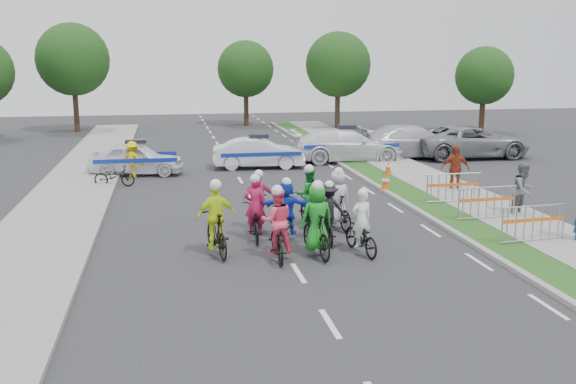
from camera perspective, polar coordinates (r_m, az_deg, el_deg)
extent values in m
plane|color=#28282B|center=(15.29, 0.93, -7.24)|extent=(90.00, 90.00, 0.00)
cube|color=gray|center=(21.34, 11.70, -1.79)|extent=(0.20, 60.00, 0.12)
cube|color=#264A17|center=(21.62, 13.41, -1.71)|extent=(1.20, 60.00, 0.11)
cube|color=gray|center=(22.40, 17.63, -1.45)|extent=(2.40, 60.00, 0.13)
cube|color=gray|center=(20.09, -20.64, -3.15)|extent=(3.00, 60.00, 0.13)
imported|color=black|center=(16.79, 6.46, -3.95)|extent=(0.89, 1.79, 0.90)
imported|color=white|center=(16.62, 6.55, -2.41)|extent=(0.60, 0.45, 1.50)
sphere|color=white|center=(16.41, 6.66, -0.12)|extent=(0.26, 0.26, 0.26)
imported|color=black|center=(16.45, 2.53, -3.77)|extent=(0.78, 1.96, 1.14)
imported|color=#1A9021|center=(16.29, 2.59, -2.24)|extent=(0.90, 0.65, 1.71)
sphere|color=white|center=(16.06, 2.65, 0.54)|extent=(0.30, 0.30, 0.30)
imported|color=black|center=(16.24, -1.01, -4.25)|extent=(0.72, 1.91, 0.99)
imported|color=#FC466A|center=(16.05, -0.98, -2.55)|extent=(0.82, 0.65, 1.65)
sphere|color=white|center=(15.83, -0.96, 0.13)|extent=(0.29, 0.29, 0.29)
imported|color=black|center=(16.61, -6.37, -3.67)|extent=(0.87, 1.98, 1.15)
imported|color=#E1FF1A|center=(16.45, -6.39, -2.14)|extent=(1.07, 0.59, 1.73)
sphere|color=white|center=(16.22, -6.45, 0.63)|extent=(0.30, 0.30, 0.30)
imported|color=black|center=(17.78, 3.54, -3.01)|extent=(0.78, 1.76, 0.90)
imported|color=black|center=(17.62, 3.60, -1.54)|extent=(1.02, 0.66, 1.49)
sphere|color=white|center=(17.43, 3.67, 0.61)|extent=(0.26, 0.26, 0.26)
imported|color=black|center=(17.93, -0.19, -2.65)|extent=(0.80, 1.76, 1.02)
imported|color=blue|center=(17.78, -0.16, -1.33)|extent=(1.48, 0.72, 1.53)
sphere|color=white|center=(17.59, -0.14, 0.88)|extent=(0.27, 0.27, 0.27)
imported|color=black|center=(17.98, -2.95, -2.71)|extent=(0.77, 1.89, 0.97)
imported|color=#BB1747|center=(17.81, -2.94, -1.18)|extent=(0.62, 0.43, 1.62)
sphere|color=white|center=(17.61, -2.95, 1.19)|extent=(0.28, 0.28, 0.28)
imported|color=black|center=(19.10, 4.39, -1.71)|extent=(0.86, 1.85, 1.07)
imported|color=silver|center=(18.95, 4.45, -0.43)|extent=(0.87, 0.66, 1.60)
sphere|color=white|center=(18.76, 4.53, 1.78)|extent=(0.28, 0.28, 0.28)
imported|color=black|center=(19.35, 1.79, -1.63)|extent=(0.70, 1.89, 0.98)
imported|color=#178128|center=(19.19, 1.83, -0.19)|extent=(0.81, 0.64, 1.64)
sphere|color=white|center=(19.00, 1.88, 2.05)|extent=(0.28, 0.28, 0.28)
imported|color=black|center=(19.03, -2.63, -1.79)|extent=(0.72, 1.77, 1.03)
imported|color=#D13A76|center=(18.89, -2.62, -0.53)|extent=(0.95, 0.50, 1.55)
sphere|color=white|center=(18.70, -2.62, 1.59)|extent=(0.27, 0.27, 0.27)
imported|color=white|center=(28.67, -13.31, 2.87)|extent=(4.23, 2.22, 1.37)
imported|color=white|center=(29.66, -2.63, 3.48)|extent=(4.30, 1.80, 1.38)
imported|color=white|center=(31.63, 5.24, 4.16)|extent=(5.58, 2.37, 1.61)
imported|color=silver|center=(33.34, 11.02, 4.43)|extent=(5.83, 2.62, 1.66)
imported|color=gray|center=(34.02, 15.96, 4.33)|extent=(5.94, 2.77, 1.65)
imported|color=slate|center=(21.67, 20.19, 0.17)|extent=(1.07, 0.97, 1.77)
imported|color=maroon|center=(25.04, 14.63, 2.02)|extent=(1.13, 0.71, 1.79)
imported|color=yellow|center=(28.06, -13.65, 2.83)|extent=(1.14, 0.95, 1.54)
cube|color=#F24C0C|center=(24.68, 8.64, 0.05)|extent=(0.40, 0.40, 0.03)
cone|color=#F24C0C|center=(24.61, 8.66, 0.82)|extent=(0.36, 0.36, 0.70)
cylinder|color=silver|center=(24.59, 8.67, 1.04)|extent=(0.29, 0.29, 0.08)
cube|color=#F24C0C|center=(27.92, 8.87, 1.41)|extent=(0.40, 0.40, 0.03)
cone|color=#F24C0C|center=(27.87, 8.89, 2.09)|extent=(0.36, 0.36, 0.70)
cylinder|color=silver|center=(27.85, 8.90, 2.29)|extent=(0.29, 0.29, 0.08)
imported|color=black|center=(26.29, -15.18, 1.39)|extent=(1.67, 0.81, 0.84)
cylinder|color=#382619|center=(45.85, 4.41, 7.58)|extent=(0.36, 0.36, 3.25)
sphere|color=#1C3E13|center=(45.73, 4.47, 11.23)|extent=(4.55, 4.55, 4.55)
cylinder|color=#382619|center=(45.42, 16.86, 6.75)|extent=(0.36, 0.36, 2.75)
sphere|color=#1C3E13|center=(45.29, 17.05, 9.87)|extent=(3.85, 3.85, 3.85)
cylinder|color=#382619|center=(46.66, -18.34, 7.25)|extent=(0.36, 0.36, 3.50)
sphere|color=#1C3E13|center=(46.54, -18.59, 11.11)|extent=(4.90, 4.90, 4.90)
cylinder|color=#382619|center=(48.64, -3.74, 7.68)|extent=(0.36, 0.36, 3.00)
sphere|color=#1C3E13|center=(48.52, -3.78, 10.86)|extent=(4.20, 4.20, 4.20)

